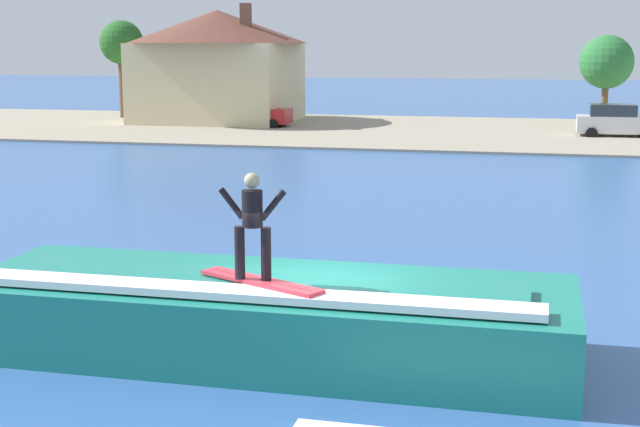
% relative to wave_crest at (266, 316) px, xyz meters
% --- Properties ---
extents(ground_plane, '(260.00, 260.00, 0.00)m').
position_rel_wave_crest_xyz_m(ground_plane, '(0.83, 0.32, -0.65)').
color(ground_plane, '#315A9B').
extents(wave_crest, '(9.93, 3.37, 1.37)m').
position_rel_wave_crest_xyz_m(wave_crest, '(0.00, 0.00, 0.00)').
color(wave_crest, '#1C7B6B').
rests_on(wave_crest, ground_plane).
extents(surfboard, '(2.23, 1.35, 0.06)m').
position_rel_wave_crest_xyz_m(surfboard, '(0.13, -0.67, 0.76)').
color(surfboard, '#D8333F').
rests_on(surfboard, wave_crest).
extents(surfer, '(1.08, 0.32, 1.67)m').
position_rel_wave_crest_xyz_m(surfer, '(0.01, -0.68, 1.72)').
color(surfer, black).
rests_on(surfer, surfboard).
extents(shoreline_bank, '(120.00, 21.17, 0.12)m').
position_rel_wave_crest_xyz_m(shoreline_bank, '(0.83, 40.02, -0.58)').
color(shoreline_bank, gray).
rests_on(shoreline_bank, ground_plane).
extents(car_near_shore, '(4.20, 2.23, 1.86)m').
position_rel_wave_crest_xyz_m(car_near_shore, '(-13.01, 40.15, 0.30)').
color(car_near_shore, red).
rests_on(car_near_shore, ground_plane).
extents(car_far_shore, '(4.43, 2.27, 1.86)m').
position_rel_wave_crest_xyz_m(car_far_shore, '(8.20, 38.84, 0.30)').
color(car_far_shore, silver).
rests_on(car_far_shore, ground_plane).
extents(house_with_chimney, '(11.76, 11.76, 7.62)m').
position_rel_wave_crest_xyz_m(house_with_chimney, '(-16.45, 43.18, 3.43)').
color(house_with_chimney, beige).
rests_on(house_with_chimney, ground_plane).
extents(tree_tall_bare, '(3.35, 3.35, 5.68)m').
position_rel_wave_crest_xyz_m(tree_tall_bare, '(7.97, 46.79, 3.33)').
color(tree_tall_bare, brown).
rests_on(tree_tall_bare, ground_plane).
extents(tree_short_bushy, '(2.98, 2.98, 6.73)m').
position_rel_wave_crest_xyz_m(tree_short_bushy, '(-23.94, 44.70, 4.45)').
color(tree_short_bushy, brown).
rests_on(tree_short_bushy, ground_plane).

